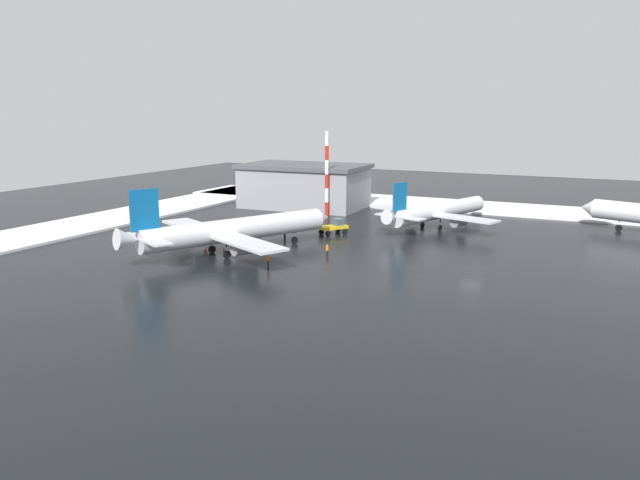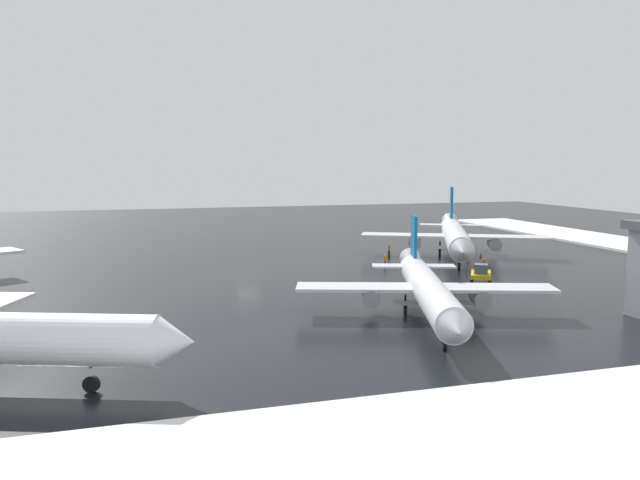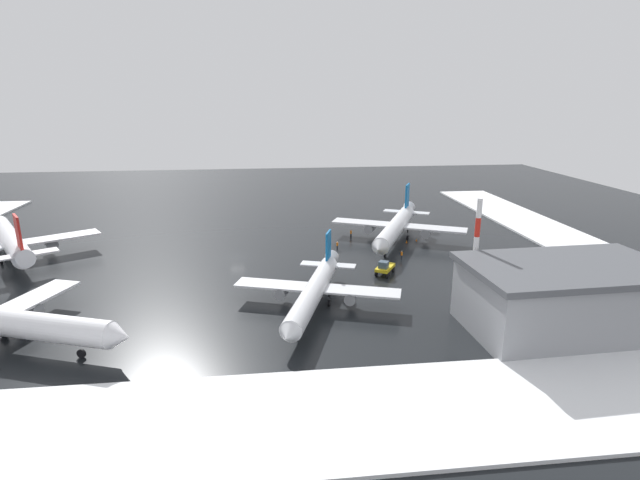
{
  "view_description": "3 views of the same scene",
  "coord_description": "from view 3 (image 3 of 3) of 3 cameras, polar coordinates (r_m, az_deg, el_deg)",
  "views": [
    {
      "loc": [
        -16.48,
        76.94,
        19.68
      ],
      "look_at": [
        17.31,
        8.39,
        3.65
      ],
      "focal_mm": 35.0,
      "sensor_mm": 36.0,
      "label": 1
    },
    {
      "loc": [
        -13.25,
        -74.88,
        14.06
      ],
      "look_at": [
        10.45,
        3.85,
        3.78
      ],
      "focal_mm": 35.0,
      "sensor_mm": 36.0,
      "label": 2
    },
    {
      "loc": [
        4.95,
        -89.4,
        28.65
      ],
      "look_at": [
        15.86,
        2.67,
        2.03
      ],
      "focal_mm": 28.0,
      "sensor_mm": 36.0,
      "label": 3
    }
  ],
  "objects": [
    {
      "name": "snow_bank_right",
      "position": [
        112.48,
        27.02,
        -0.42
      ],
      "size": [
        14.0,
        116.0,
        0.41
      ],
      "primitive_type": "cube",
      "color": "white",
      "rests_on": "ground_plane"
    },
    {
      "name": "pushback_tug",
      "position": [
        84.13,
        7.4,
        -3.1
      ],
      "size": [
        4.27,
        5.07,
        2.5
      ],
      "rotation": [
        0.0,
        0.0,
        4.17
      ],
      "color": "gold",
      "rests_on": "ground_plane"
    },
    {
      "name": "ground_crew_near_tug",
      "position": [
        96.87,
        1.99,
        -0.59
      ],
      "size": [
        0.36,
        0.36,
        1.71
      ],
      "rotation": [
        0.0,
        0.0,
        2.65
      ],
      "color": "black",
      "rests_on": "ground_plane"
    },
    {
      "name": "ground_crew_by_nose_gear",
      "position": [
        92.28,
        9.31,
        -1.65
      ],
      "size": [
        0.36,
        0.36,
        1.71
      ],
      "rotation": [
        0.0,
        0.0,
        5.92
      ],
      "color": "black",
      "rests_on": "ground_plane"
    },
    {
      "name": "traffic_cone_near_nose",
      "position": [
        103.19,
        9.87,
        -0.18
      ],
      "size": [
        0.36,
        0.36,
        0.55
      ],
      "primitive_type": "cone",
      "color": "orange",
      "rests_on": "ground_plane"
    },
    {
      "name": "cargo_hangar",
      "position": [
        70.15,
        26.26,
        -5.9
      ],
      "size": [
        25.56,
        15.95,
        8.8
      ],
      "rotation": [
        0.0,
        0.0,
        0.04
      ],
      "color": "gray",
      "rests_on": "ground_plane"
    },
    {
      "name": "antenna_mast",
      "position": [
        71.27,
        17.32,
        -1.67
      ],
      "size": [
        0.7,
        0.7,
        15.77
      ],
      "color": "red",
      "rests_on": "ground_plane"
    },
    {
      "name": "snow_bank_far",
      "position": [
        48.84,
        -12.01,
        -20.0
      ],
      "size": [
        152.0,
        16.0,
        0.41
      ],
      "primitive_type": "cube",
      "color": "white",
      "rests_on": "ground_plane"
    },
    {
      "name": "airplane_far_rear",
      "position": [
        102.72,
        8.71,
        1.54
      ],
      "size": [
        26.76,
        31.46,
        9.99
      ],
      "rotation": [
        0.0,
        0.0,
        4.26
      ],
      "color": "silver",
      "rests_on": "ground_plane"
    },
    {
      "name": "airplane_parked_starboard",
      "position": [
        69.43,
        -0.68,
        -5.82
      ],
      "size": [
        23.58,
        27.97,
        8.53
      ],
      "rotation": [
        0.0,
        0.0,
        4.39
      ],
      "color": "silver",
      "rests_on": "ground_plane"
    },
    {
      "name": "ground_plane",
      "position": [
        94.01,
        -9.46,
        -1.95
      ],
      "size": [
        240.0,
        240.0,
        0.0
      ],
      "primitive_type": "plane",
      "color": "black"
    },
    {
      "name": "ground_crew_mid_apron",
      "position": [
        105.68,
        3.56,
        0.8
      ],
      "size": [
        0.36,
        0.36,
        1.71
      ],
      "rotation": [
        0.0,
        0.0,
        3.87
      ],
      "color": "black",
      "rests_on": "ground_plane"
    },
    {
      "name": "traffic_cone_mid_line",
      "position": [
        104.91,
        10.97,
        0.03
      ],
      "size": [
        0.36,
        0.36,
        0.55
      ],
      "primitive_type": "cone",
      "color": "orange",
      "rests_on": "ground_plane"
    },
    {
      "name": "airplane_parked_portside",
      "position": [
        107.12,
        -31.85,
        -0.03
      ],
      "size": [
        27.31,
        31.89,
        10.57
      ],
      "rotation": [
        0.0,
        0.0,
        2.12
      ],
      "color": "white",
      "rests_on": "ground_plane"
    }
  ]
}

